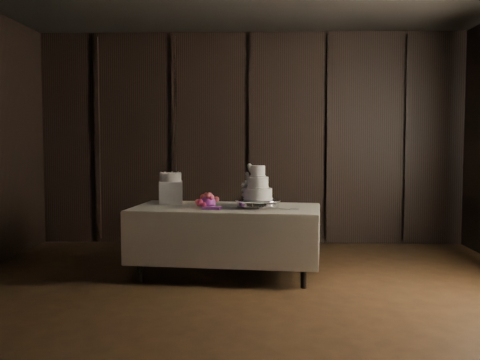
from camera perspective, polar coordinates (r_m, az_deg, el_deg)
name	(u,v)px	position (r m, az deg, el deg)	size (l,w,h in m)	color
room	(246,137)	(4.51, 0.59, 4.38)	(6.08, 7.08, 3.08)	black
display_table	(226,238)	(6.10, -1.41, -5.94)	(2.10, 1.26, 0.76)	beige
cake_stand	(258,204)	(5.94, 1.83, -2.43)	(0.48, 0.48, 0.09)	silver
wedding_cake	(255,186)	(5.91, 1.58, -0.64)	(0.35, 0.30, 0.36)	white
bouquet	(208,202)	(5.93, -3.28, -2.22)	(0.31, 0.41, 0.20)	#C7464E
box_pedestal	(171,192)	(6.41, -7.05, -1.26)	(0.26, 0.26, 0.25)	white
small_cake	(171,177)	(6.40, -7.07, 0.28)	(0.24, 0.24, 0.10)	white
cake_knife	(278,209)	(5.83, 3.86, -2.95)	(0.37, 0.02, 0.01)	silver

